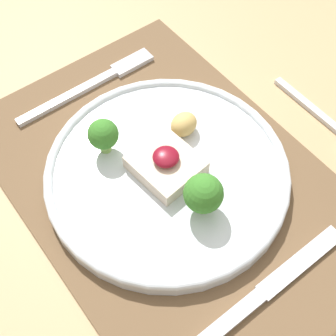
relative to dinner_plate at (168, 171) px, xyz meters
The scene contains 6 objects.
ground_plane 0.76m from the dinner_plate, 12.67° to the right, with size 8.00×8.00×0.00m, color #4C4742.
dining_table 0.10m from the dinner_plate, 12.67° to the right, with size 1.20×1.20×0.75m.
placemat 0.02m from the dinner_plate, 12.67° to the right, with size 0.50×0.34×0.00m, color brown.
dinner_plate is the anchor object (origin of this frame).
fork 0.19m from the dinner_plate, behind, with size 0.02×0.22×0.01m.
knife 0.18m from the dinner_plate, ahead, with size 0.02×0.22×0.01m.
Camera 1 is at (0.24, -0.19, 1.24)m, focal length 50.00 mm.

